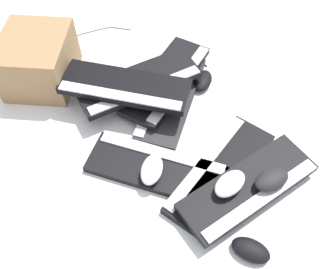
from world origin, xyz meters
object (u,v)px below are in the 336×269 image
at_px(keyboard_4, 139,82).
at_px(mouse_4, 272,180).
at_px(keyboard_0, 220,172).
at_px(keyboard_3, 167,80).
at_px(keyboard_6, 125,87).
at_px(cardboard_box, 38,60).
at_px(keyboard_5, 249,187).
at_px(keyboard_2, 156,168).
at_px(mouse_3, 203,81).
at_px(mouse_0, 251,250).
at_px(mouse_1, 230,184).
at_px(mouse_2, 152,169).
at_px(keyboard_1, 171,98).

xyz_separation_m(keyboard_4, mouse_4, (0.48, -0.30, 0.01)).
distance_m(keyboard_0, keyboard_3, 0.41).
xyz_separation_m(keyboard_3, keyboard_4, (-0.09, -0.06, 0.03)).
xyz_separation_m(keyboard_6, cardboard_box, (-0.35, 0.07, -0.01)).
relative_size(keyboard_5, mouse_4, 3.84).
bearing_deg(keyboard_2, mouse_4, -0.75).
bearing_deg(mouse_3, keyboard_2, 175.40).
bearing_deg(mouse_0, keyboard_4, -35.09).
bearing_deg(mouse_1, mouse_3, -126.83).
xyz_separation_m(keyboard_5, mouse_1, (-0.06, -0.02, 0.04)).
height_order(keyboard_6, mouse_2, keyboard_6).
bearing_deg(cardboard_box, keyboard_6, -10.98).
bearing_deg(mouse_4, keyboard_5, -21.66).
height_order(keyboard_0, mouse_0, mouse_0).
relative_size(keyboard_5, cardboard_box, 1.58).
bearing_deg(keyboard_6, keyboard_3, 43.99).
height_order(keyboard_2, keyboard_3, keyboard_3).
relative_size(keyboard_1, mouse_3, 4.10).
bearing_deg(keyboard_2, cardboard_box, 148.98).
bearing_deg(cardboard_box, mouse_3, 9.26).
xyz_separation_m(keyboard_2, keyboard_5, (0.29, -0.02, 0.03)).
distance_m(keyboard_5, cardboard_box, 0.87).
xyz_separation_m(keyboard_5, cardboard_box, (-0.80, 0.33, 0.05)).
bearing_deg(keyboard_5, keyboard_0, 149.15).
bearing_deg(keyboard_5, keyboard_3, 131.03).
relative_size(keyboard_3, mouse_2, 4.22).
xyz_separation_m(keyboard_3, mouse_4, (0.39, -0.36, 0.04)).
bearing_deg(keyboard_5, keyboard_4, 142.60).
height_order(keyboard_0, keyboard_3, keyboard_3).
relative_size(keyboard_2, keyboard_3, 0.98).
height_order(keyboard_3, keyboard_5, same).
xyz_separation_m(mouse_0, mouse_3, (-0.23, 0.61, 0.00)).
bearing_deg(keyboard_1, mouse_4, -40.13).
relative_size(mouse_0, mouse_4, 1.00).
bearing_deg(keyboard_0, mouse_4, -13.21).
distance_m(mouse_1, mouse_4, 0.12).
relative_size(keyboard_1, mouse_1, 4.10).
distance_m(mouse_2, mouse_4, 0.36).
bearing_deg(keyboard_3, mouse_2, -84.86).
bearing_deg(keyboard_1, keyboard_4, -177.65).
xyz_separation_m(keyboard_4, mouse_1, (0.36, -0.34, 0.01)).
relative_size(mouse_2, cardboard_box, 0.41).
relative_size(keyboard_3, mouse_4, 4.22).
distance_m(keyboard_0, keyboard_1, 0.35).
bearing_deg(cardboard_box, mouse_0, -31.76).
distance_m(mouse_1, mouse_3, 0.47).
bearing_deg(keyboard_2, keyboard_5, -4.58).
bearing_deg(keyboard_6, cardboard_box, 169.02).
bearing_deg(keyboard_4, cardboard_box, 178.54).
height_order(keyboard_3, cardboard_box, cardboard_box).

